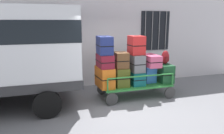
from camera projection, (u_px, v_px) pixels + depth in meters
name	position (u px, v px, depth m)	size (l,w,h in m)	color
ground_plane	(121.00, 105.00, 6.32)	(40.00, 40.00, 0.00)	slate
building_wall	(100.00, 18.00, 7.98)	(12.00, 0.38, 5.00)	silver
luggage_cart	(135.00, 86.00, 6.99)	(2.27, 1.09, 0.41)	#2D8438
cart_railing	(136.00, 74.00, 6.91)	(2.16, 0.95, 0.38)	#2D8438
suitcase_left_bottom	(105.00, 77.00, 6.61)	(0.47, 0.80, 0.61)	orange
suitcase_left_middle	(105.00, 61.00, 6.49)	(0.40, 0.70, 0.39)	maroon
suitcase_left_top	(104.00, 45.00, 6.42)	(0.43, 0.73, 0.53)	navy
suitcase_midleft_bottom	(120.00, 76.00, 6.80)	(0.43, 0.75, 0.57)	#4C5119
suitcase_midleft_middle	(121.00, 60.00, 6.63)	(0.42, 0.54, 0.47)	brown
suitcase_center_bottom	(135.00, 77.00, 6.97)	(0.41, 0.79, 0.42)	#0F5960
suitcase_center_middle	(136.00, 63.00, 6.85)	(0.38, 0.69, 0.54)	slate
suitcase_center_top	(136.00, 45.00, 6.72)	(0.43, 0.50, 0.58)	#B21E1E
suitcase_midright_bottom	(150.00, 74.00, 7.11)	(0.39, 0.33, 0.55)	#3372C6
suitcase_midright_middle	(151.00, 60.00, 6.96)	(0.43, 0.80, 0.37)	#CC4C72
suitcase_right_bottom	(164.00, 73.00, 7.23)	(0.47, 0.79, 0.59)	#194C28
backpack	(165.00, 57.00, 7.12)	(0.27, 0.22, 0.44)	maroon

